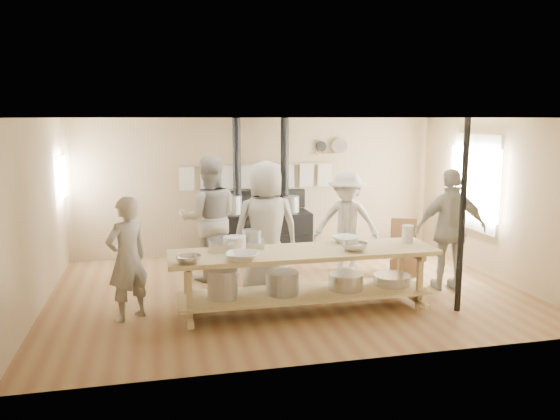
{
  "coord_description": "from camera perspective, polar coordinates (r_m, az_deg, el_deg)",
  "views": [
    {
      "loc": [
        -1.89,
        -7.75,
        2.6
      ],
      "look_at": [
        -0.08,
        0.2,
        1.22
      ],
      "focal_mm": 35.0,
      "sensor_mm": 36.0,
      "label": 1
    }
  ],
  "objects": [
    {
      "name": "cook_center",
      "position": [
        7.97,
        -1.47,
        -1.98
      ],
      "size": [
        0.99,
        0.66,
        2.0
      ],
      "primitive_type": "imported",
      "rotation": [
        0.0,
        0.0,
        3.17
      ],
      "color": "#A29C8F",
      "rests_on": "ground"
    },
    {
      "name": "roasting_pan",
      "position": [
        7.48,
        -3.25,
        -3.57
      ],
      "size": [
        0.45,
        0.34,
        0.09
      ],
      "primitive_type": "cube",
      "rotation": [
        0.0,
        0.0,
        -0.18
      ],
      "color": "#B2B2B7",
      "rests_on": "prep_table"
    },
    {
      "name": "cook_by_window",
      "position": [
        9.28,
        6.99,
        -1.25
      ],
      "size": [
        1.28,
        1.08,
        1.72
      ],
      "primitive_type": "imported",
      "rotation": [
        0.0,
        0.0,
        -0.48
      ],
      "color": "#A29C8F",
      "rests_on": "ground"
    },
    {
      "name": "bowl_steel_b",
      "position": [
        7.35,
        7.81,
        -3.81
      ],
      "size": [
        0.46,
        0.46,
        0.11
      ],
      "primitive_type": "imported",
      "rotation": [
        0.0,
        0.0,
        3.6
      ],
      "color": "silver",
      "rests_on": "prep_table"
    },
    {
      "name": "cook_left",
      "position": [
        8.81,
        -7.4,
        -0.9
      ],
      "size": [
        1.02,
        0.81,
        2.0
      ],
      "primitive_type": "imported",
      "rotation": [
        0.0,
        0.0,
        3.09
      ],
      "color": "#A29C8F",
      "rests_on": "ground"
    },
    {
      "name": "cook_far_left",
      "position": [
        7.32,
        -15.67,
        -4.91
      ],
      "size": [
        0.71,
        0.66,
        1.62
      ],
      "primitive_type": "imported",
      "rotation": [
        0.0,
        0.0,
        3.77
      ],
      "color": "#A29C8F",
      "rests_on": "ground"
    },
    {
      "name": "bucket_galv",
      "position": [
        7.47,
        -2.99,
        -3.0
      ],
      "size": [
        0.31,
        0.31,
        0.24
      ],
      "primitive_type": "cylinder",
      "rotation": [
        0.0,
        0.0,
        -0.23
      ],
      "color": "gray",
      "rests_on": "prep_table"
    },
    {
      "name": "support_post",
      "position": [
        7.63,
        18.51,
        -0.7
      ],
      "size": [
        0.08,
        0.08,
        2.6
      ],
      "primitive_type": "cylinder",
      "color": "black",
      "rests_on": "ground"
    },
    {
      "name": "room_shell",
      "position": [
        8.04,
        0.89,
        2.64
      ],
      "size": [
        7.0,
        7.0,
        7.0
      ],
      "color": "tan",
      "rests_on": "ground"
    },
    {
      "name": "bowl_white_b",
      "position": [
        7.82,
        6.83,
        -3.04
      ],
      "size": [
        0.47,
        0.47,
        0.09
      ],
      "primitive_type": "imported",
      "rotation": [
        0.0,
        0.0,
        1.95
      ],
      "color": "white",
      "rests_on": "prep_table"
    },
    {
      "name": "cook_right",
      "position": [
        8.65,
        17.42,
        -1.98
      ],
      "size": [
        1.14,
        0.61,
        1.85
      ],
      "primitive_type": "imported",
      "rotation": [
        0.0,
        0.0,
        2.99
      ],
      "color": "#A29C8F",
      "rests_on": "ground"
    },
    {
      "name": "deep_bowl_enamel",
      "position": [
        7.3,
        -4.76,
        -3.52
      ],
      "size": [
        0.39,
        0.39,
        0.19
      ],
      "primitive_type": "cylinder",
      "rotation": [
        0.0,
        0.0,
        -0.36
      ],
      "color": "white",
      "rests_on": "prep_table"
    },
    {
      "name": "pitcher",
      "position": [
        7.94,
        13.19,
        -2.45
      ],
      "size": [
        0.2,
        0.2,
        0.25
      ],
      "primitive_type": "cylinder",
      "rotation": [
        0.0,
        0.0,
        0.34
      ],
      "color": "white",
      "rests_on": "prep_table"
    },
    {
      "name": "stove",
      "position": [
        10.26,
        -1.96,
        -2.07
      ],
      "size": [
        1.9,
        0.75,
        2.6
      ],
      "color": "black",
      "rests_on": "ground"
    },
    {
      "name": "bowl_steel_a",
      "position": [
        6.75,
        -9.55,
        -5.12
      ],
      "size": [
        0.43,
        0.43,
        0.1
      ],
      "primitive_type": "imported",
      "rotation": [
        0.0,
        0.0,
        1.0
      ],
      "color": "silver",
      "rests_on": "prep_table"
    },
    {
      "name": "ground",
      "position": [
        8.39,
        0.86,
        -8.43
      ],
      "size": [
        7.0,
        7.0,
        0.0
      ],
      "primitive_type": "plane",
      "color": "brown",
      "rests_on": "ground"
    },
    {
      "name": "back_wall_shelf",
      "position": [
        10.74,
        5.45,
        6.4
      ],
      "size": [
        0.63,
        0.14,
        0.32
      ],
      "color": "tan",
      "rests_on": "ground"
    },
    {
      "name": "bowl_white_a",
      "position": [
        6.82,
        -4.0,
        -4.85
      ],
      "size": [
        0.51,
        0.51,
        0.1
      ],
      "primitive_type": "imported",
      "rotation": [
        0.0,
        0.0,
        -0.28
      ],
      "color": "white",
      "rests_on": "prep_table"
    },
    {
      "name": "window_right",
      "position": [
        9.98,
        19.78,
        2.73
      ],
      "size": [
        0.09,
        1.5,
        1.65
      ],
      "color": "beige",
      "rests_on": "ground"
    },
    {
      "name": "towel_rail",
      "position": [
        10.38,
        -2.25,
        3.82
      ],
      "size": [
        3.0,
        0.04,
        0.47
      ],
      "color": "tan",
      "rests_on": "ground"
    },
    {
      "name": "mixing_bowl_large",
      "position": [
        7.36,
        -5.69,
        -3.57
      ],
      "size": [
        0.59,
        0.59,
        0.15
      ],
      "primitive_type": "cylinder",
      "rotation": [
        0.0,
        0.0,
        -0.26
      ],
      "color": "silver",
      "rests_on": "prep_table"
    },
    {
      "name": "left_opening",
      "position": [
        9.93,
        -21.8,
        3.15
      ],
      "size": [
        0.0,
        0.9,
        0.9
      ],
      "color": "white",
      "rests_on": "ground"
    },
    {
      "name": "prep_table",
      "position": [
        7.41,
        2.45,
        -6.7
      ],
      "size": [
        3.6,
        0.9,
        0.85
      ],
      "color": "tan",
      "rests_on": "ground"
    },
    {
      "name": "chair",
      "position": [
        9.46,
        12.83,
        -4.88
      ],
      "size": [
        0.54,
        0.54,
        0.92
      ],
      "rotation": [
        0.0,
        0.0,
        -0.31
      ],
      "color": "brown",
      "rests_on": "ground"
    }
  ]
}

